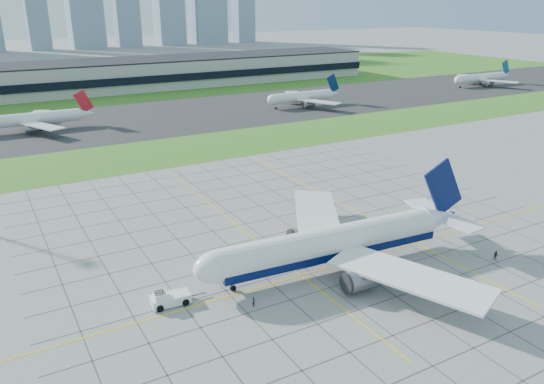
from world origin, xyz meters
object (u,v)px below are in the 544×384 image
object	(u,v)px
pushback_tug	(168,298)
distant_jet_1	(32,119)
crew_near	(254,302)
distant_jet_2	(303,97)
airliner	(333,243)
distant_jet_3	(481,78)
crew_far	(496,256)

from	to	relation	value
pushback_tug	distant_jet_1	xyz separation A→B (m)	(-3.35, 144.16, 3.34)
crew_near	distant_jet_2	bearing A→B (deg)	-13.37
airliner	distant_jet_2	distance (m)	160.22
crew_near	distant_jet_2	xyz separation A→B (m)	(101.07, 142.28, 3.62)
distant_jet_1	distant_jet_3	distance (m)	241.73
distant_jet_1	distant_jet_2	size ratio (longest dim) A/B	1.00
crew_far	distant_jet_3	bearing A→B (deg)	87.22
crew_far	distant_jet_2	size ratio (longest dim) A/B	0.04
distant_jet_2	distant_jet_3	distance (m)	125.45
airliner	crew_near	world-z (taller)	airliner
crew_far	distant_jet_1	world-z (taller)	distant_jet_1
pushback_tug	crew_far	distance (m)	61.54
pushback_tug	distant_jet_2	size ratio (longest dim) A/B	0.22
crew_far	distant_jet_1	xyz separation A→B (m)	(-62.83, 159.98, 3.53)
pushback_tug	crew_near	bearing A→B (deg)	-27.71
airliner	crew_far	size ratio (longest dim) A/B	30.04
pushback_tug	crew_near	size ratio (longest dim) A/B	5.39
pushback_tug	distant_jet_1	distance (m)	144.24
crew_near	distant_jet_3	size ratio (longest dim) A/B	0.04
pushback_tug	crew_near	world-z (taller)	pushback_tug
crew_far	distant_jet_3	xyz separation A→B (m)	(178.82, 153.46, 3.53)
pushback_tug	crew_far	xyz separation A→B (m)	(59.47, -15.82, -0.19)
airliner	crew_far	bearing A→B (deg)	-20.47
crew_far	distant_jet_2	xyz separation A→B (m)	(53.39, 150.77, 3.52)
crew_far	distant_jet_2	distance (m)	159.98
pushback_tug	distant_jet_3	world-z (taller)	distant_jet_3
crew_near	distant_jet_3	world-z (taller)	distant_jet_3
distant_jet_2	distant_jet_3	bearing A→B (deg)	1.23
crew_far	distant_jet_3	distance (m)	235.67
pushback_tug	distant_jet_3	xyz separation A→B (m)	(238.29, 137.64, 3.34)
airliner	pushback_tug	bearing A→B (deg)	179.28
distant_jet_1	crew_far	bearing A→B (deg)	-68.56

